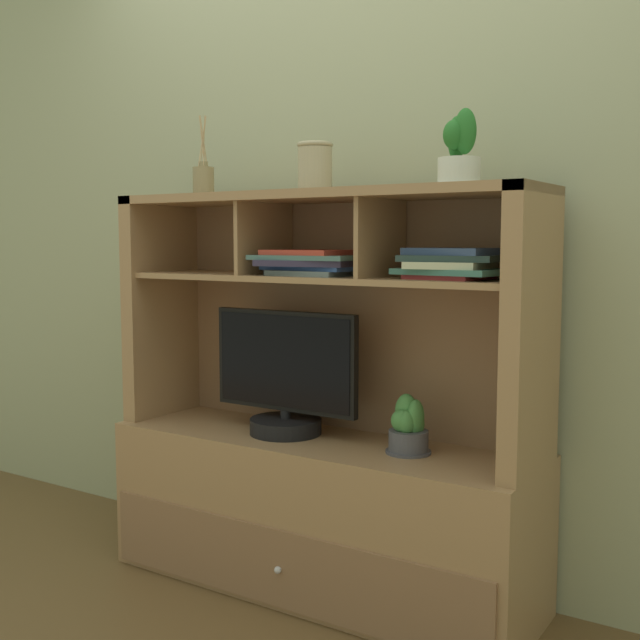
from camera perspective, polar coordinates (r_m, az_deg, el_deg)
The scene contains 10 objects.
floor_plane at distance 2.92m, azimuth 0.00°, elevation -18.86°, with size 6.00×6.00×0.02m, color brown.
back_wall at distance 2.88m, azimuth 2.88°, elevation 9.61°, with size 6.00×0.02×2.80m, color #A0A781.
media_console at distance 2.77m, azimuth 0.08°, elevation -10.81°, with size 1.52×0.49×1.37m.
tv_monitor at distance 2.76m, azimuth -2.53°, elevation -4.58°, with size 0.57×0.25×0.43m.
potted_orchid at distance 2.55m, azimuth 6.43°, elevation -7.79°, with size 0.15×0.15×0.19m.
magazine_stack_left at distance 2.43m, azimuth 9.53°, elevation 4.02°, with size 0.34×0.27×0.09m.
magazine_stack_centre at distance 2.64m, azimuth -0.62°, elevation 4.23°, with size 0.37×0.26×0.09m.
diffuser_bottle at distance 2.94m, azimuth -8.42°, elevation 9.95°, with size 0.08×0.08×0.29m.
potted_succulent at distance 2.44m, azimuth 10.01°, elevation 11.59°, with size 0.15×0.15×0.23m.
ceramic_vase at distance 2.64m, azimuth -0.36°, elevation 11.03°, with size 0.12×0.12×0.16m.
Camera 1 is at (1.45, -2.23, 1.21)m, focal length 44.28 mm.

